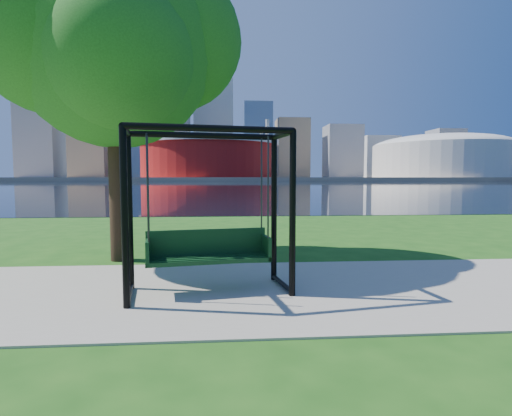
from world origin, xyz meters
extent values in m
plane|color=#1E5114|center=(0.00, 0.00, 0.00)|extent=(900.00, 900.00, 0.00)
cube|color=#9E937F|center=(0.00, -0.50, 0.01)|extent=(120.00, 4.00, 0.03)
cube|color=black|center=(0.00, 102.00, 0.01)|extent=(900.00, 180.00, 0.02)
cube|color=#937F60|center=(0.00, 306.00, 1.00)|extent=(900.00, 228.00, 2.00)
cylinder|color=maroon|center=(-10.00, 235.00, 13.00)|extent=(80.00, 80.00, 22.00)
cylinder|color=silver|center=(-10.00, 235.00, 22.50)|extent=(83.00, 83.00, 3.00)
cylinder|color=silver|center=(22.91, 254.00, 18.00)|extent=(2.00, 2.00, 32.00)
cylinder|color=silver|center=(-42.91, 254.00, 18.00)|extent=(2.00, 2.00, 32.00)
cylinder|color=silver|center=(-42.91, 216.00, 18.00)|extent=(2.00, 2.00, 32.00)
cylinder|color=silver|center=(22.91, 216.00, 18.00)|extent=(2.00, 2.00, 32.00)
cylinder|color=beige|center=(135.00, 235.00, 12.00)|extent=(84.00, 84.00, 20.00)
ellipsoid|color=beige|center=(135.00, 235.00, 21.00)|extent=(84.00, 84.00, 15.12)
cube|color=gray|center=(-140.00, 310.00, 33.00)|extent=(28.00, 28.00, 62.00)
cube|color=#998466|center=(-100.00, 300.00, 46.00)|extent=(26.00, 26.00, 88.00)
cube|color=slate|center=(-70.00, 325.00, 49.50)|extent=(30.00, 24.00, 95.00)
cube|color=gray|center=(-40.00, 305.00, 38.00)|extent=(24.00, 24.00, 72.00)
cube|color=silver|center=(-10.00, 335.00, 42.00)|extent=(32.00, 28.00, 80.00)
cube|color=slate|center=(25.00, 310.00, 31.00)|extent=(22.00, 22.00, 58.00)
cube|color=#998466|center=(55.00, 325.00, 26.00)|extent=(26.00, 26.00, 48.00)
cube|color=gray|center=(95.00, 315.00, 23.00)|extent=(28.00, 24.00, 42.00)
cube|color=silver|center=(135.00, 340.00, 20.00)|extent=(30.00, 26.00, 36.00)
cube|color=gray|center=(185.00, 320.00, 22.00)|extent=(24.00, 24.00, 40.00)
cube|color=#998466|center=(225.00, 335.00, 18.00)|extent=(26.00, 26.00, 32.00)
sphere|color=#998466|center=(-100.00, 300.00, 93.50)|extent=(10.00, 10.00, 10.00)
cylinder|color=black|center=(-1.72, -1.29, 1.27)|extent=(0.11, 0.11, 2.55)
cylinder|color=black|center=(0.68, -0.89, 1.27)|extent=(0.11, 0.11, 2.55)
cylinder|color=black|center=(-1.88, -0.31, 1.27)|extent=(0.11, 0.11, 2.55)
cylinder|color=black|center=(0.52, 0.09, 1.27)|extent=(0.11, 0.11, 2.55)
cylinder|color=black|center=(-0.52, -1.09, 2.55)|extent=(2.42, 0.50, 0.10)
cylinder|color=black|center=(-0.68, -0.11, 2.55)|extent=(2.42, 0.50, 0.10)
cylinder|color=black|center=(-1.80, -0.80, 2.55)|extent=(0.26, 1.00, 0.10)
cylinder|color=black|center=(-1.80, -0.80, 0.09)|extent=(0.24, 1.00, 0.08)
cylinder|color=black|center=(0.60, -0.40, 2.55)|extent=(0.26, 1.00, 0.10)
cylinder|color=black|center=(0.60, -0.40, 0.09)|extent=(0.24, 1.00, 0.08)
cube|color=black|center=(-0.60, -0.60, 0.55)|extent=(1.99, 0.81, 0.07)
cube|color=black|center=(-0.64, -0.39, 0.80)|extent=(1.92, 0.38, 0.42)
cube|color=black|center=(-1.52, -0.75, 0.71)|extent=(0.14, 0.50, 0.38)
cube|color=black|center=(0.32, -0.45, 0.71)|extent=(0.14, 0.50, 0.38)
cylinder|color=#2D2D31|center=(-1.47, -0.95, 1.69)|extent=(0.03, 0.03, 1.60)
cylinder|color=#2D2D31|center=(0.33, -0.65, 1.69)|extent=(0.03, 0.03, 1.60)
cylinder|color=#2D2D31|center=(-1.53, -0.55, 1.69)|extent=(0.03, 0.03, 1.60)
cylinder|color=#2D2D31|center=(0.27, -0.25, 1.69)|extent=(0.03, 0.03, 1.60)
cylinder|color=black|center=(-2.70, 2.16, 1.96)|extent=(0.39, 0.39, 3.92)
sphere|color=#235E1B|center=(-2.70, 2.16, 4.63)|extent=(4.28, 4.28, 4.28)
sphere|color=#235E1B|center=(-1.54, 2.69, 4.99)|extent=(3.21, 3.21, 3.21)
sphere|color=#235E1B|center=(-3.77, 1.80, 4.81)|extent=(3.38, 3.38, 3.38)
sphere|color=#235E1B|center=(-2.35, 1.18, 4.19)|extent=(2.85, 2.85, 2.85)
sphere|color=#235E1B|center=(-3.24, 3.22, 5.34)|extent=(3.03, 3.03, 3.03)
camera|label=1|loc=(-0.33, -6.87, 1.85)|focal=28.00mm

